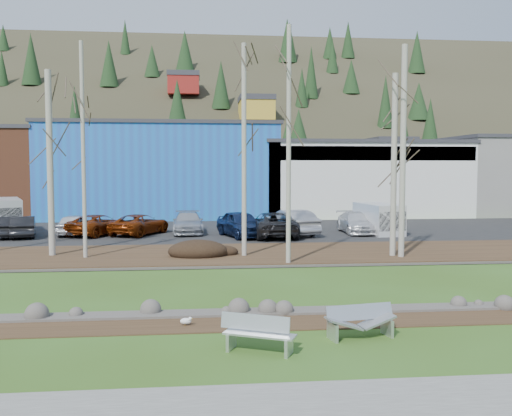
{
  "coord_description": "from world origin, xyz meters",
  "views": [
    {
      "loc": [
        -2.84,
        -13.6,
        4.36
      ],
      "look_at": [
        -0.13,
        12.82,
        2.5
      ],
      "focal_mm": 40.0,
      "sensor_mm": 36.0,
      "label": 1
    }
  ],
  "objects": [
    {
      "name": "birch_1",
      "position": [
        -8.15,
        13.82,
        5.19
      ],
      "size": [
        0.19,
        0.19,
        10.09
      ],
      "color": "beige",
      "rests_on": "far_bank"
    },
    {
      "name": "car_1",
      "position": [
        -13.49,
        22.34,
        0.79
      ],
      "size": [
        2.31,
        4.15,
        1.29
      ],
      "primitive_type": "imported",
      "rotation": [
        0.0,
        0.0,
        3.39
      ],
      "color": "black",
      "rests_on": "parking_lot"
    },
    {
      "name": "van_white",
      "position": [
        8.82,
        22.01,
        1.1
      ],
      "size": [
        2.25,
        4.56,
        1.93
      ],
      "rotation": [
        0.0,
        0.0,
        0.1
      ],
      "color": "silver",
      "rests_on": "parking_lot"
    },
    {
      "name": "dirt_strip",
      "position": [
        0.0,
        2.1,
        0.01
      ],
      "size": [
        80.0,
        1.8,
        0.03
      ],
      "primitive_type": "cube",
      "color": "#382616",
      "rests_on": "ground"
    },
    {
      "name": "birch_5",
      "position": [
        6.79,
        12.47,
        5.13
      ],
      "size": [
        0.27,
        0.27,
        9.96
      ],
      "color": "beige",
      "rests_on": "far_bank"
    },
    {
      "name": "seagull",
      "position": [
        -3.18,
        1.97,
        0.15
      ],
      "size": [
        0.37,
        0.19,
        0.27
      ],
      "rotation": [
        0.0,
        0.0,
        -0.41
      ],
      "color": "gold",
      "rests_on": "ground"
    },
    {
      "name": "birch_2",
      "position": [
        -9.88,
        14.68,
        4.59
      ],
      "size": [
        0.3,
        0.3,
        8.89
      ],
      "color": "beige",
      "rests_on": "far_bank"
    },
    {
      "name": "birch_4",
      "position": [
        1.16,
        11.3,
        5.37
      ],
      "size": [
        0.2,
        0.2,
        10.43
      ],
      "color": "beige",
      "rests_on": "far_bank"
    },
    {
      "name": "river",
      "position": [
        0.0,
        7.2,
        0.0
      ],
      "size": [
        80.0,
        8.0,
        0.9
      ],
      "primitive_type": null,
      "color": "#12202F",
      "rests_on": "ground"
    },
    {
      "name": "dirt_mound",
      "position": [
        -2.85,
        13.77,
        0.43
      ],
      "size": [
        2.87,
        2.03,
        0.56
      ],
      "primitive_type": "ellipsoid",
      "color": "black",
      "rests_on": "far_bank"
    },
    {
      "name": "car_8",
      "position": [
        -14.52,
        22.34,
        0.79
      ],
      "size": [
        2.31,
        4.15,
        1.29
      ],
      "primitive_type": "imported",
      "rotation": [
        0.0,
        0.0,
        3.39
      ],
      "color": "black",
      "rests_on": "parking_lot"
    },
    {
      "name": "far_bank_rocks",
      "position": [
        0.0,
        11.3,
        0.0
      ],
      "size": [
        80.0,
        0.8,
        0.46
      ],
      "primitive_type": null,
      "color": "#47423D",
      "rests_on": "ground"
    },
    {
      "name": "car_3",
      "position": [
        -3.48,
        23.49,
        0.82
      ],
      "size": [
        2.03,
        4.76,
        1.37
      ],
      "primitive_type": "imported",
      "rotation": [
        0.0,
        0.0,
        0.02
      ],
      "color": "#A5A8AC",
      "rests_on": "parking_lot"
    },
    {
      "name": "car_7",
      "position": [
        7.43,
        22.49,
        0.82
      ],
      "size": [
        1.97,
        4.7,
        1.35
      ],
      "primitive_type": "imported",
      "rotation": [
        0.0,
        0.0,
        -0.02
      ],
      "color": "silver",
      "rests_on": "parking_lot"
    },
    {
      "name": "bench_intact",
      "position": [
        -1.43,
        -0.39,
        0.43
      ],
      "size": [
        1.78,
        1.18,
        0.86
      ],
      "rotation": [
        0.0,
        0.0,
        -0.43
      ],
      "color": "silver",
      "rests_on": "ground"
    },
    {
      "name": "footpath",
      "position": [
        0.0,
        -3.5,
        0.02
      ],
      "size": [
        80.0,
        2.0,
        0.04
      ],
      "primitive_type": "cube",
      "color": "slate",
      "rests_on": "ground"
    },
    {
      "name": "far_bank",
      "position": [
        0.0,
        14.5,
        0.07
      ],
      "size": [
        80.0,
        7.0,
        0.15
      ],
      "primitive_type": "cube",
      "color": "#382616",
      "rests_on": "ground"
    },
    {
      "name": "hillside",
      "position": [
        0.0,
        84.0,
        17.5
      ],
      "size": [
        160.0,
        72.0,
        35.0
      ],
      "primitive_type": null,
      "color": "#302D1C",
      "rests_on": "ground"
    },
    {
      "name": "parking_lot",
      "position": [
        0.0,
        25.0,
        0.07
      ],
      "size": [
        80.0,
        14.0,
        0.14
      ],
      "primitive_type": "cube",
      "color": "black",
      "rests_on": "ground"
    },
    {
      "name": "car_2",
      "position": [
        -9.1,
        23.04,
        0.79
      ],
      "size": [
        3.99,
        5.16,
        1.3
      ],
      "primitive_type": "imported",
      "rotation": [
        0.0,
        0.0,
        2.69
      ],
      "color": "maroon",
      "rests_on": "parking_lot"
    },
    {
      "name": "car_6",
      "position": [
        1.71,
        20.96,
        0.9
      ],
      "size": [
        2.73,
        5.56,
        1.52
      ],
      "primitive_type": "imported",
      "rotation": [
        0.0,
        0.0,
        3.18
      ],
      "color": "#242426",
      "rests_on": "parking_lot"
    },
    {
      "name": "ground",
      "position": [
        0.0,
        0.0,
        0.0
      ],
      "size": [
        200.0,
        200.0,
        0.0
      ],
      "primitive_type": "plane",
      "color": "#355016",
      "rests_on": "ground"
    },
    {
      "name": "building_blue",
      "position": [
        -6.0,
        39.0,
        4.16
      ],
      "size": [
        20.4,
        12.24,
        8.3
      ],
      "color": "blue",
      "rests_on": "ground"
    },
    {
      "name": "near_bank_rocks",
      "position": [
        0.0,
        3.1,
        0.0
      ],
      "size": [
        80.0,
        0.8,
        0.5
      ],
      "primitive_type": null,
      "color": "#47423D",
      "rests_on": "ground"
    },
    {
      "name": "car_5",
      "position": [
        3.04,
        21.87,
        0.94
      ],
      "size": [
        3.11,
        5.14,
        1.6
      ],
      "primitive_type": "imported",
      "rotation": [
        0.0,
        0.0,
        3.46
      ],
      "color": "#A9A8AB",
      "rests_on": "parking_lot"
    },
    {
      "name": "bench_damaged",
      "position": [
        1.3,
        0.49,
        0.41
      ],
      "size": [
        1.91,
        0.9,
        0.82
      ],
      "rotation": [
        0.0,
        0.0,
        0.17
      ],
      "color": "silver",
      "rests_on": "ground"
    },
    {
      "name": "van_grey",
      "position": [
        -15.31,
        24.24,
        1.27
      ],
      "size": [
        3.81,
        5.57,
        2.25
      ],
      "rotation": [
        0.0,
        0.0,
        0.36
      ],
      "color": "#B9BCBE",
      "rests_on": "parking_lot"
    },
    {
      "name": "car_4",
      "position": [
        -0.2,
        21.14,
        0.94
      ],
      "size": [
        3.21,
        5.03,
        1.59
      ],
      "primitive_type": "imported",
      "rotation": [
        0.0,
        0.0,
        0.31
      ],
      "color": "#152448",
      "rests_on": "parking_lot"
    },
    {
      "name": "car_0",
      "position": [
        -10.57,
        23.24,
        0.81
      ],
      "size": [
        1.92,
        4.05,
        1.34
      ],
      "primitive_type": "imported",
      "rotation": [
        0.0,
        0.0,
        3.05
      ],
      "color": "silver",
      "rests_on": "parking_lot"
    },
    {
      "name": "car_9",
      "position": [
        -6.52,
        23.04,
        0.79
      ],
      "size": [
        3.99,
        5.16,
        1.3
      ],
      "primitive_type": "imported",
      "rotation": [
        0.0,
        0.0,
        2.69
      ],
      "color": "maroon",
      "rests_on": "parking_lot"
    },
    {
      "name": "birch_3",
      "position": [
        -0.62,
        13.64,
        5.2
      ],
      "size": [
        0.23,
        0.23,
        10.1
      ],
      "color": "beige",
      "rests_on": "far_bank"
    },
    {
      "name": "building_white",
      "position": [
        12.0,
        38.98,
        3.41
      ],
      "size": [
        18.36,
        12.24,
        6.8
      ],
      "color": "silver",
      "rests_on": "ground"
    },
    {
      "name": "birch_6",
      "position": [
        6.51,
        12.86,
        4.5
      ],
      "size": [
        0.28,
        0.28,
        8.7
      ],
      "color": "beige",
      "rests_on": "far_bank"
    }
  ]
}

